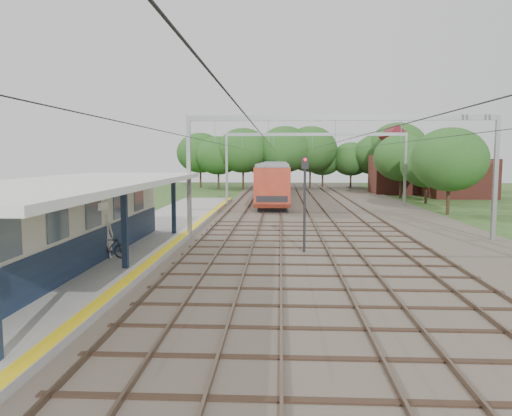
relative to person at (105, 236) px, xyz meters
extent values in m
plane|color=#2D4C1E|center=(7.37, -7.92, -1.32)|extent=(160.00, 160.00, 0.00)
cube|color=#473D33|center=(11.37, 22.08, -1.27)|extent=(18.00, 90.00, 0.10)
cube|color=gray|center=(-0.13, 6.08, -1.14)|extent=(5.00, 52.00, 0.35)
cube|color=yellow|center=(2.12, 6.08, -0.96)|extent=(0.45, 52.00, 0.01)
cube|color=beige|center=(-1.53, -0.92, 0.73)|extent=(3.20, 18.00, 3.40)
cube|color=#13223D|center=(0.09, -0.92, -0.27)|extent=(0.06, 18.00, 1.40)
cube|color=slate|center=(0.10, -0.92, 1.23)|extent=(0.05, 16.00, 1.30)
cube|color=#13223D|center=(1.47, -1.92, 0.63)|extent=(0.22, 0.22, 3.20)
cube|color=#13223D|center=(1.47, 7.08, 0.63)|extent=(0.22, 0.22, 3.20)
cube|color=silver|center=(-0.43, -1.92, 2.35)|extent=(6.40, 20.00, 0.24)
cube|color=white|center=(1.37, -3.92, 1.68)|extent=(0.06, 0.85, 0.26)
cube|color=brown|center=(3.15, 22.08, -1.14)|extent=(0.07, 88.00, 0.15)
cube|color=brown|center=(4.59, 22.08, -1.14)|extent=(0.07, 88.00, 0.15)
cube|color=brown|center=(6.15, 22.08, -1.14)|extent=(0.07, 88.00, 0.15)
cube|color=brown|center=(7.59, 22.08, -1.14)|extent=(0.07, 88.00, 0.15)
cube|color=brown|center=(9.85, 22.08, -1.14)|extent=(0.07, 88.00, 0.15)
cube|color=brown|center=(11.29, 22.08, -1.14)|extent=(0.07, 88.00, 0.15)
cube|color=brown|center=(13.45, 22.08, -1.14)|extent=(0.07, 88.00, 0.15)
cube|color=brown|center=(14.89, 22.08, -1.14)|extent=(0.07, 88.00, 0.15)
cube|color=gray|center=(2.37, 7.08, 2.18)|extent=(0.22, 0.22, 7.00)
cube|color=gray|center=(19.37, 7.08, 2.18)|extent=(0.22, 0.22, 7.00)
cube|color=gray|center=(10.87, 7.08, 5.53)|extent=(17.00, 0.20, 0.30)
cube|color=gray|center=(2.37, 27.08, 2.18)|extent=(0.22, 0.22, 7.00)
cube|color=gray|center=(19.37, 27.08, 2.18)|extent=(0.22, 0.22, 7.00)
cube|color=gray|center=(10.87, 27.08, 5.53)|extent=(17.00, 0.20, 0.30)
cylinder|color=black|center=(3.87, 22.08, 4.18)|extent=(0.02, 88.00, 0.02)
cylinder|color=black|center=(6.87, 22.08, 4.18)|extent=(0.02, 88.00, 0.02)
cylinder|color=black|center=(10.57, 22.08, 4.18)|extent=(0.02, 88.00, 0.02)
cylinder|color=black|center=(14.17, 22.08, 4.18)|extent=(0.02, 88.00, 0.02)
cylinder|color=#382619|center=(-2.63, 53.08, 0.12)|extent=(0.28, 0.28, 2.88)
ellipsoid|color=#27491A|center=(-2.63, 53.08, 3.64)|extent=(6.72, 6.72, 5.76)
cylinder|color=#382619|center=(3.37, 55.08, -0.06)|extent=(0.28, 0.28, 2.52)
ellipsoid|color=#27491A|center=(3.37, 55.08, 3.02)|extent=(5.88, 5.88, 5.04)
cylinder|color=#382619|center=(9.37, 52.08, 0.30)|extent=(0.28, 0.28, 3.24)
ellipsoid|color=#27491A|center=(9.37, 52.08, 4.26)|extent=(7.56, 7.56, 6.48)
cylinder|color=#382619|center=(15.37, 54.08, 0.03)|extent=(0.28, 0.28, 2.70)
ellipsoid|color=#27491A|center=(15.37, 54.08, 3.33)|extent=(6.30, 6.30, 5.40)
cylinder|color=#382619|center=(21.87, 30.08, -0.06)|extent=(0.28, 0.28, 2.52)
ellipsoid|color=#27491A|center=(21.87, 30.08, 3.02)|extent=(5.88, 5.88, 5.04)
cylinder|color=#382619|center=(22.37, 46.08, 0.12)|extent=(0.28, 0.28, 2.88)
ellipsoid|color=#27491A|center=(22.37, 46.08, 3.64)|extent=(6.72, 6.72, 5.76)
cube|color=brown|center=(28.37, 38.08, 0.93)|extent=(7.00, 6.00, 4.50)
cube|color=maroon|center=(28.37, 38.08, 4.08)|extent=(4.99, 6.12, 4.99)
cube|color=brown|center=(23.37, 44.08, 1.18)|extent=(8.00, 6.00, 5.00)
cube|color=maroon|center=(23.37, 44.08, 4.58)|extent=(5.52, 6.12, 5.52)
imported|color=beige|center=(0.00, 0.00, 0.00)|extent=(0.74, 0.52, 1.94)
imported|color=black|center=(0.21, -0.13, -0.47)|extent=(1.66, 0.51, 0.99)
cube|color=black|center=(6.87, 28.86, -1.00)|extent=(2.42, 17.25, 0.44)
cube|color=#9F2B17|center=(6.87, 28.86, 0.88)|extent=(3.02, 18.75, 3.30)
cube|color=black|center=(6.87, 28.86, 1.23)|extent=(3.06, 17.25, 0.94)
cube|color=slate|center=(6.87, 28.86, 2.65)|extent=(2.78, 18.75, 0.28)
cube|color=black|center=(6.87, 48.21, -1.00)|extent=(2.42, 17.25, 0.44)
cube|color=#9F2B17|center=(6.87, 48.21, 0.88)|extent=(3.02, 18.75, 3.30)
cube|color=black|center=(6.87, 48.21, 1.23)|extent=(3.06, 17.25, 0.94)
cube|color=slate|center=(6.87, 48.21, 2.65)|extent=(2.78, 18.75, 0.28)
cylinder|color=black|center=(8.72, 3.01, 0.84)|extent=(0.13, 0.13, 4.32)
cube|color=black|center=(8.72, 3.01, 3.10)|extent=(0.34, 0.22, 0.59)
sphere|color=red|center=(8.72, 2.91, 3.25)|extent=(0.15, 0.15, 0.15)
camera|label=1|loc=(7.55, -20.95, 3.37)|focal=35.00mm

